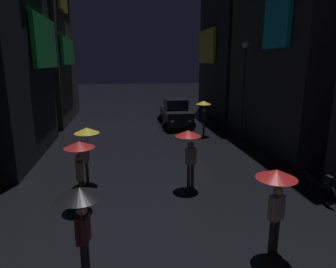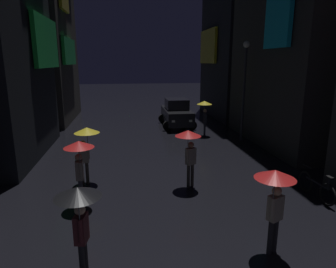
% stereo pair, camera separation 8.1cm
% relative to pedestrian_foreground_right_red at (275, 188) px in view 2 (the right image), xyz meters
% --- Properties ---
extents(pedestrian_foreground_right_red, '(0.90, 0.90, 2.12)m').
position_rel_pedestrian_foreground_right_red_xyz_m(pedestrian_foreground_right_red, '(0.00, 0.00, 0.00)').
color(pedestrian_foreground_right_red, black).
rests_on(pedestrian_foreground_right_red, ground).
extents(pedestrian_near_crossing_yellow, '(0.90, 0.90, 2.12)m').
position_rel_pedestrian_foreground_right_red_xyz_m(pedestrian_near_crossing_yellow, '(-4.66, 4.93, 0.00)').
color(pedestrian_near_crossing_yellow, '#38332D').
rests_on(pedestrian_near_crossing_yellow, ground).
extents(pedestrian_foreground_left_yellow, '(0.90, 0.90, 2.12)m').
position_rel_pedestrian_foreground_right_red_xyz_m(pedestrian_foreground_left_yellow, '(1.47, 11.42, 0.00)').
color(pedestrian_foreground_left_yellow, '#2D2D38').
rests_on(pedestrian_foreground_left_yellow, ground).
extents(pedestrian_midstreet_centre_red, '(0.90, 0.90, 2.12)m').
position_rel_pedestrian_foreground_right_red_xyz_m(pedestrian_midstreet_centre_red, '(-1.08, 4.03, 0.00)').
color(pedestrian_midstreet_centre_red, '#38332D').
rests_on(pedestrian_midstreet_centre_red, ground).
extents(pedestrian_midstreet_left_red, '(0.90, 0.90, 2.12)m').
position_rel_pedestrian_foreground_right_red_xyz_m(pedestrian_midstreet_left_red, '(-4.64, 3.13, 0.00)').
color(pedestrian_midstreet_left_red, '#2D2D38').
rests_on(pedestrian_midstreet_left_red, ground).
extents(pedestrian_far_right_black, '(0.90, 0.90, 2.12)m').
position_rel_pedestrian_foreground_right_red_xyz_m(pedestrian_far_right_black, '(-4.17, -0.30, 0.00)').
color(pedestrian_far_right_black, black).
rests_on(pedestrian_far_right_black, ground).
extents(bicycle_parked_at_storefront, '(0.17, 1.82, 0.96)m').
position_rel_pedestrian_foreground_right_red_xyz_m(bicycle_parked_at_storefront, '(2.91, 2.60, -1.28)').
color(bicycle_parked_at_storefront, black).
rests_on(bicycle_parked_at_storefront, ground).
extents(car_distant, '(2.27, 4.16, 1.92)m').
position_rel_pedestrian_foreground_right_red_xyz_m(car_distant, '(0.29, 14.40, -0.74)').
color(car_distant, black).
rests_on(car_distant, ground).
extents(streetlamp_right_far, '(0.36, 0.36, 5.47)m').
position_rel_pedestrian_foreground_right_red_xyz_m(streetlamp_right_far, '(3.31, 10.11, 1.76)').
color(streetlamp_right_far, '#2D2D33').
rests_on(streetlamp_right_far, ground).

